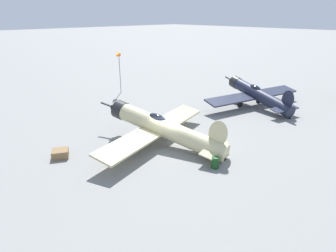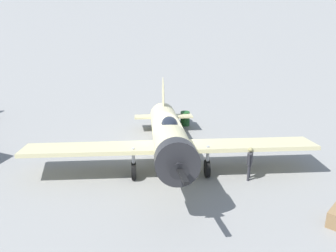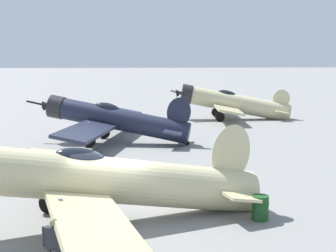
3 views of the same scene
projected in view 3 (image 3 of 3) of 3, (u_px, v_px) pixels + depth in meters
ground_plane at (113, 223)px, 16.32m from camera, size 400.00×400.00×0.00m
airplane_foreground at (96, 180)px, 15.93m from camera, size 13.41×12.37×3.42m
airplane_mid_apron at (113, 119)px, 30.83m from camera, size 13.34×10.68×3.12m
airplane_far_line at (231, 103)px, 42.54m from camera, size 10.18×10.50×3.38m
ground_crew_mechanic at (54, 242)px, 12.20m from camera, size 0.27×0.60×1.55m
fuel_drum at (260, 208)px, 16.55m from camera, size 0.60×0.60×0.85m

